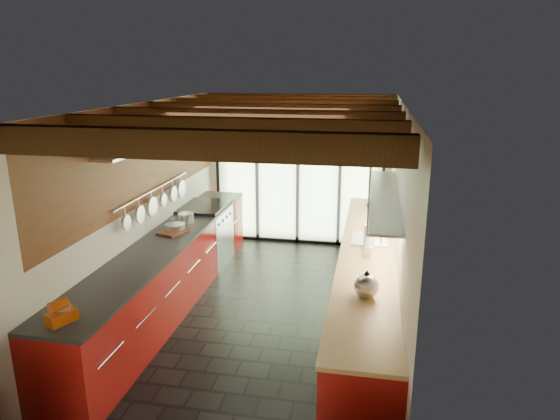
% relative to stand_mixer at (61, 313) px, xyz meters
% --- Properties ---
extents(ground, '(5.50, 5.50, 0.00)m').
position_rel_stand_mixer_xyz_m(ground, '(1.27, 2.24, -1.01)').
color(ground, black).
rests_on(ground, ground).
extents(room_shell, '(5.50, 5.50, 5.50)m').
position_rel_stand_mixer_xyz_m(room_shell, '(1.27, 2.24, 0.65)').
color(room_shell, silver).
rests_on(room_shell, ground).
extents(ceiling_beams, '(3.14, 5.06, 4.90)m').
position_rel_stand_mixer_xyz_m(ceiling_beams, '(1.27, 2.62, 1.46)').
color(ceiling_beams, '#593316').
rests_on(ceiling_beams, ground).
extents(glass_door, '(2.95, 0.10, 2.90)m').
position_rel_stand_mixer_xyz_m(glass_door, '(1.27, 4.94, 0.65)').
color(glass_door, '#C6EAAD').
rests_on(glass_door, ground).
extents(left_counter, '(0.68, 5.00, 0.92)m').
position_rel_stand_mixer_xyz_m(left_counter, '(-0.01, 2.24, -0.55)').
color(left_counter, maroon).
rests_on(left_counter, ground).
extents(range_stove, '(0.66, 0.90, 0.97)m').
position_rel_stand_mixer_xyz_m(range_stove, '(-0.01, 3.69, -0.54)').
color(range_stove, silver).
rests_on(range_stove, ground).
extents(right_counter, '(0.68, 5.00, 0.92)m').
position_rel_stand_mixer_xyz_m(right_counter, '(2.54, 2.24, -0.55)').
color(right_counter, maroon).
rests_on(right_counter, ground).
extents(sink_assembly, '(0.45, 0.52, 0.43)m').
position_rel_stand_mixer_xyz_m(sink_assembly, '(2.56, 2.64, -0.05)').
color(sink_assembly, silver).
rests_on(sink_assembly, right_counter).
extents(upper_cabinets_right, '(0.34, 3.00, 3.00)m').
position_rel_stand_mixer_xyz_m(upper_cabinets_right, '(2.70, 2.54, 0.84)').
color(upper_cabinets_right, silver).
rests_on(upper_cabinets_right, ground).
extents(left_wall_fixtures, '(0.28, 2.60, 0.96)m').
position_rel_stand_mixer_xyz_m(left_wall_fixtures, '(-0.20, 2.50, 0.80)').
color(left_wall_fixtures, silver).
rests_on(left_wall_fixtures, ground).
extents(stand_mixer, '(0.23, 0.28, 0.22)m').
position_rel_stand_mixer_xyz_m(stand_mixer, '(0.00, 0.00, 0.00)').
color(stand_mixer, '#B6440E').
rests_on(stand_mixer, left_counter).
extents(pot_large, '(0.25, 0.25, 0.14)m').
position_rel_stand_mixer_xyz_m(pot_large, '(0.00, 2.90, -0.02)').
color(pot_large, silver).
rests_on(pot_large, left_counter).
extents(pot_small, '(0.34, 0.34, 0.10)m').
position_rel_stand_mixer_xyz_m(pot_small, '(0.00, 2.51, -0.04)').
color(pot_small, silver).
rests_on(pot_small, left_counter).
extents(cutting_board, '(0.37, 0.44, 0.03)m').
position_rel_stand_mixer_xyz_m(cutting_board, '(0.00, 2.43, -0.07)').
color(cutting_board, brown).
rests_on(cutting_board, left_counter).
extents(kettle, '(0.28, 0.31, 0.28)m').
position_rel_stand_mixer_xyz_m(kettle, '(2.54, 0.99, 0.04)').
color(kettle, silver).
rests_on(kettle, right_counter).
extents(paper_towel, '(0.14, 0.14, 0.36)m').
position_rel_stand_mixer_xyz_m(paper_towel, '(2.54, 2.31, 0.06)').
color(paper_towel, white).
rests_on(paper_towel, right_counter).
extents(soap_bottle, '(0.09, 0.09, 0.17)m').
position_rel_stand_mixer_xyz_m(soap_bottle, '(2.54, 2.06, -0.00)').
color(soap_bottle, silver).
rests_on(soap_bottle, right_counter).
extents(bowl, '(0.23, 0.23, 0.05)m').
position_rel_stand_mixer_xyz_m(bowl, '(2.54, 4.35, -0.06)').
color(bowl, silver).
rests_on(bowl, right_counter).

